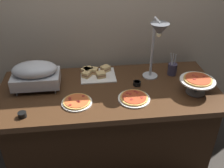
# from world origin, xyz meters

# --- Properties ---
(ground_plane) EXTENTS (8.00, 8.00, 0.00)m
(ground_plane) POSITION_xyz_m (0.00, 0.00, 0.00)
(ground_plane) COLOR #38332D
(back_wall) EXTENTS (4.40, 0.04, 2.40)m
(back_wall) POSITION_xyz_m (0.00, 0.50, 1.20)
(back_wall) COLOR tan
(back_wall) RESTS_ON ground_plane
(buffet_table) EXTENTS (1.90, 0.84, 0.76)m
(buffet_table) POSITION_xyz_m (0.00, 0.00, 0.39)
(buffet_table) COLOR #422816
(buffet_table) RESTS_ON ground_plane
(chafing_dish) EXTENTS (0.40, 0.25, 0.25)m
(chafing_dish) POSITION_xyz_m (-0.61, 0.09, 0.90)
(chafing_dish) COLOR #B7BABF
(chafing_dish) RESTS_ON buffet_table
(heat_lamp) EXTENTS (0.15, 0.29, 0.57)m
(heat_lamp) POSITION_xyz_m (0.41, 0.06, 1.21)
(heat_lamp) COLOR #B7BABF
(heat_lamp) RESTS_ON buffet_table
(pizza_plate_front) EXTENTS (0.24, 0.24, 0.03)m
(pizza_plate_front) POSITION_xyz_m (-0.28, -0.17, 0.77)
(pizza_plate_front) COLOR white
(pizza_plate_front) RESTS_ON buffet_table
(pizza_plate_center) EXTENTS (0.26, 0.26, 0.03)m
(pizza_plate_center) POSITION_xyz_m (0.19, -0.18, 0.77)
(pizza_plate_center) COLOR white
(pizza_plate_center) RESTS_ON buffet_table
(pizza_plate_raised_stand) EXTENTS (0.29, 0.29, 0.14)m
(pizza_plate_raised_stand) POSITION_xyz_m (0.72, -0.13, 0.87)
(pizza_plate_raised_stand) COLOR #595B60
(pizza_plate_raised_stand) RESTS_ON buffet_table
(sandwich_platter) EXTENTS (0.32, 0.27, 0.06)m
(sandwich_platter) POSITION_xyz_m (-0.10, 0.25, 0.78)
(sandwich_platter) COLOR white
(sandwich_platter) RESTS_ON buffet_table
(sauce_cup_near) EXTENTS (0.06, 0.06, 0.04)m
(sauce_cup_near) POSITION_xyz_m (-0.68, -0.30, 0.78)
(sauce_cup_near) COLOR black
(sauce_cup_near) RESTS_ON buffet_table
(sauce_cup_far) EXTENTS (0.07, 0.07, 0.04)m
(sauce_cup_far) POSITION_xyz_m (0.25, 0.03, 0.78)
(sauce_cup_far) COLOR black
(sauce_cup_far) RESTS_ON buffet_table
(utensil_holder) EXTENTS (0.08, 0.08, 0.22)m
(utensil_holder) POSITION_xyz_m (0.62, 0.19, 0.82)
(utensil_holder) COLOR #383347
(utensil_holder) RESTS_ON buffet_table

